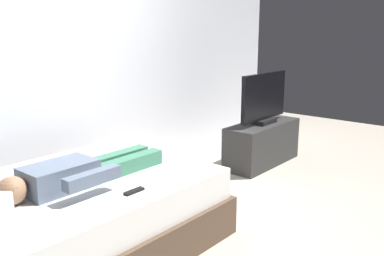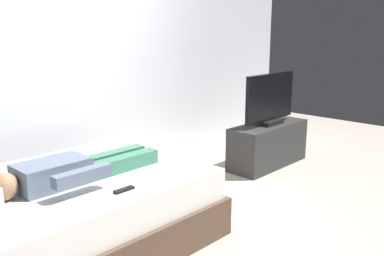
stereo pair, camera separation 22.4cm
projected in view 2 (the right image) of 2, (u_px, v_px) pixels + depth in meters
ground_plane at (160, 225)px, 3.48m from camera, size 10.00×10.00×0.00m
back_wall at (95, 47)px, 4.39m from camera, size 6.40×0.10×2.80m
bed at (64, 216)px, 3.05m from camera, size 2.07×1.45×0.54m
person at (70, 171)px, 2.93m from camera, size 1.26×0.46×0.18m
remote at (124, 190)px, 2.78m from camera, size 0.15×0.04×0.02m
tv_stand at (268, 145)px, 4.97m from camera, size 1.10×0.40×0.50m
tv at (270, 100)px, 4.85m from camera, size 0.88×0.20×0.59m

